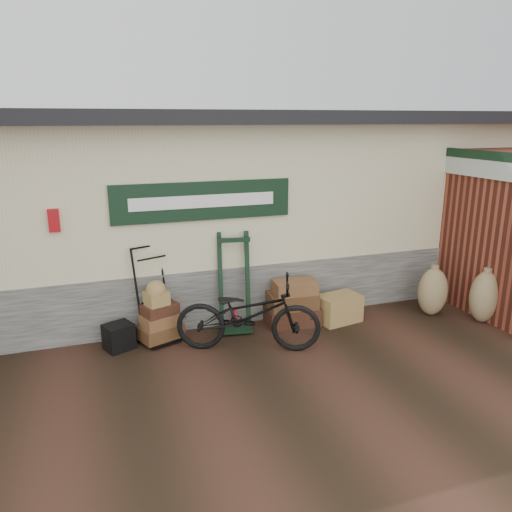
% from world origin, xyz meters
% --- Properties ---
extents(ground, '(80.00, 80.00, 0.00)m').
position_xyz_m(ground, '(0.00, 0.00, 0.00)').
color(ground, black).
rests_on(ground, ground).
extents(station_building, '(14.40, 4.10, 3.20)m').
position_xyz_m(station_building, '(-0.01, 2.74, 1.61)').
color(station_building, '#4C4C47').
rests_on(station_building, ground).
extents(brick_outbuilding, '(1.71, 4.51, 2.62)m').
position_xyz_m(brick_outbuilding, '(4.70, 1.19, 1.30)').
color(brick_outbuilding, maroon).
rests_on(brick_outbuilding, ground).
extents(porter_trolley, '(0.83, 0.73, 1.39)m').
position_xyz_m(porter_trolley, '(-1.09, 0.82, 0.69)').
color(porter_trolley, black).
rests_on(porter_trolley, ground).
extents(green_barrow, '(0.59, 0.52, 1.47)m').
position_xyz_m(green_barrow, '(0.11, 0.82, 0.74)').
color(green_barrow, black).
rests_on(green_barrow, ground).
extents(suitcase_stack, '(0.84, 0.57, 0.71)m').
position_xyz_m(suitcase_stack, '(0.99, 0.68, 0.35)').
color(suitcase_stack, '#331710').
rests_on(suitcase_stack, ground).
extents(wicker_hamper, '(0.73, 0.54, 0.43)m').
position_xyz_m(wicker_hamper, '(1.72, 0.54, 0.21)').
color(wicker_hamper, brown).
rests_on(wicker_hamper, ground).
extents(black_trunk, '(0.46, 0.43, 0.36)m').
position_xyz_m(black_trunk, '(-1.62, 0.65, 0.18)').
color(black_trunk, black).
rests_on(black_trunk, ground).
extents(bicycle, '(1.36, 2.09, 1.15)m').
position_xyz_m(bicycle, '(0.07, 0.06, 0.57)').
color(bicycle, black).
rests_on(bicycle, ground).
extents(burlap_sack_left, '(0.50, 0.42, 0.78)m').
position_xyz_m(burlap_sack_left, '(3.28, 0.30, 0.39)').
color(burlap_sack_left, olive).
rests_on(burlap_sack_left, ground).
extents(burlap_sack_right, '(0.64, 0.59, 0.82)m').
position_xyz_m(burlap_sack_right, '(3.85, -0.21, 0.41)').
color(burlap_sack_right, olive).
rests_on(burlap_sack_right, ground).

